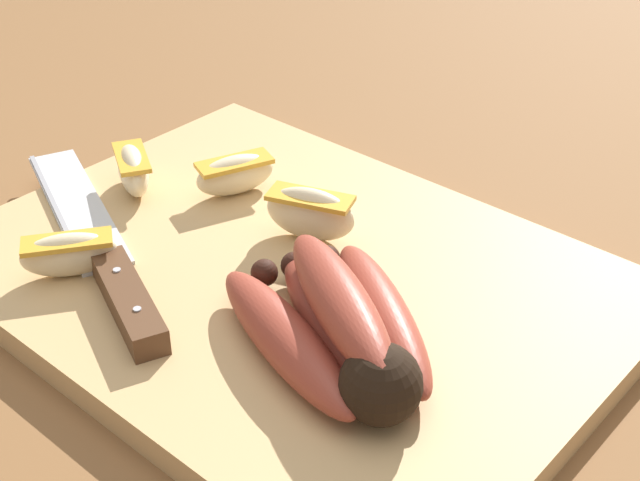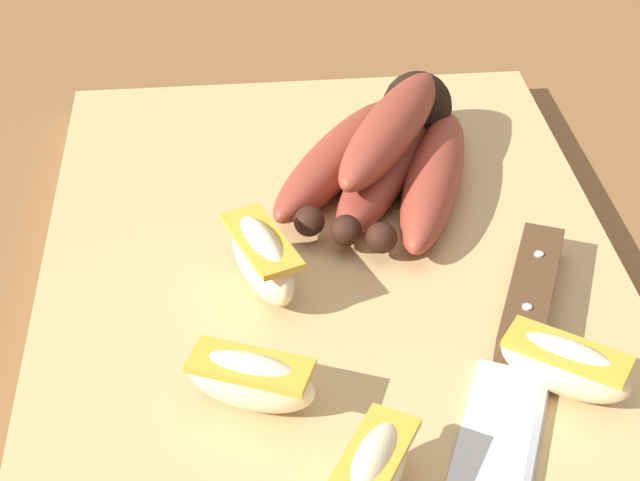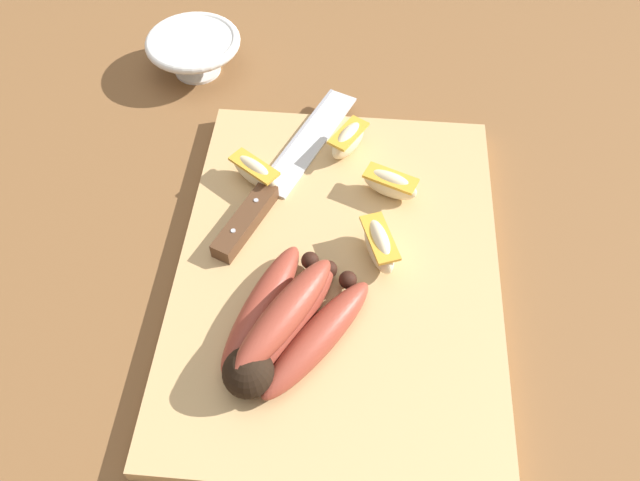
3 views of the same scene
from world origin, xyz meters
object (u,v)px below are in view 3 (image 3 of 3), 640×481
object	(u,v)px
apple_wedge_far	(390,184)
ceramic_bowl	(195,51)
apple_wedge_extra	(350,140)
chefs_knife	(269,191)
apple_wedge_middle	(379,245)
apple_wedge_near	(255,172)
banana_bunch	(284,326)

from	to	relation	value
apple_wedge_far	ceramic_bowl	world-z (taller)	same
apple_wedge_extra	ceramic_bowl	bearing A→B (deg)	-125.85
chefs_knife	apple_wedge_middle	size ratio (longest dim) A/B	3.95
ceramic_bowl	chefs_knife	bearing A→B (deg)	29.55
apple_wedge_near	apple_wedge_middle	distance (m)	0.16
apple_wedge_middle	apple_wedge_extra	distance (m)	0.15
banana_bunch	apple_wedge_near	world-z (taller)	banana_bunch
banana_bunch	apple_wedge_far	size ratio (longest dim) A/B	2.67
banana_bunch	apple_wedge_middle	bearing A→B (deg)	139.64
apple_wedge_near	ceramic_bowl	size ratio (longest dim) A/B	0.52
banana_bunch	apple_wedge_extra	bearing A→B (deg)	169.42
apple_wedge_far	apple_wedge_extra	size ratio (longest dim) A/B	1.09
chefs_knife	banana_bunch	bearing A→B (deg)	12.39
apple_wedge_extra	ceramic_bowl	distance (m)	0.26
banana_bunch	ceramic_bowl	bearing A→B (deg)	-157.36
chefs_knife	apple_wedge_extra	size ratio (longest dim) A/B	4.52
apple_wedge_extra	banana_bunch	bearing A→B (deg)	-10.58
apple_wedge_near	ceramic_bowl	distance (m)	0.23
chefs_knife	apple_wedge_far	world-z (taller)	apple_wedge_far
apple_wedge_middle	chefs_knife	bearing A→B (deg)	-121.15
apple_wedge_middle	apple_wedge_extra	xyz separation A→B (m)	(-0.15, -0.04, -0.00)
apple_wedge_extra	ceramic_bowl	xyz separation A→B (m)	(-0.15, -0.21, -0.01)
banana_bunch	ceramic_bowl	distance (m)	0.43
apple_wedge_middle	apple_wedge_extra	size ratio (longest dim) A/B	1.14
apple_wedge_far	chefs_knife	bearing A→B (deg)	-84.65
apple_wedge_near	apple_wedge_middle	world-z (taller)	apple_wedge_middle
banana_bunch	chefs_knife	distance (m)	0.17
apple_wedge_middle	ceramic_bowl	world-z (taller)	apple_wedge_middle
banana_bunch	ceramic_bowl	world-z (taller)	banana_bunch
banana_bunch	apple_wedge_middle	xyz separation A→B (m)	(-0.10, 0.08, 0.00)
chefs_knife	apple_wedge_middle	world-z (taller)	apple_wedge_middle
ceramic_bowl	apple_wedge_near	bearing A→B (deg)	27.91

